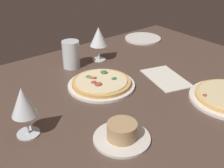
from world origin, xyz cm
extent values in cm
cube|color=brown|center=(0.00, 0.00, 2.00)|extent=(150.00, 110.00, 4.00)
cylinder|color=silver|center=(1.72, -11.05, 4.50)|extent=(26.09, 26.09, 1.00)
cylinder|color=tan|center=(1.72, -11.05, 5.60)|extent=(22.94, 22.94, 1.20)
cylinder|color=beige|center=(1.72, -11.05, 6.40)|extent=(19.99, 19.99, 0.40)
ellipsoid|color=#AD4733|center=(4.91, -8.75, 6.99)|extent=(3.10, 2.44, 0.79)
ellipsoid|color=#387033|center=(-2.97, -15.60, 6.92)|extent=(2.97, 2.76, 0.63)
ellipsoid|color=#387033|center=(-2.75, -8.82, 6.90)|extent=(2.24, 1.59, 0.61)
ellipsoid|color=brown|center=(-3.06, -16.21, 6.94)|extent=(2.72, 1.95, 0.69)
ellipsoid|color=#AD4733|center=(5.17, -11.38, 6.85)|extent=(2.29, 1.70, 0.50)
ellipsoid|color=#AD4733|center=(2.93, -13.99, 6.85)|extent=(2.06, 1.46, 0.49)
ellipsoid|color=#937556|center=(3.83, -15.27, 6.83)|extent=(2.24, 2.06, 0.46)
ellipsoid|color=#387033|center=(4.03, -16.54, 6.80)|extent=(2.09, 1.76, 0.41)
ellipsoid|color=#AD4733|center=(-19.67, 20.74, 6.81)|extent=(1.75, 1.50, 0.43)
cylinder|color=silver|center=(16.28, 18.48, 4.40)|extent=(16.70, 16.70, 0.80)
cylinder|color=tan|center=(16.28, 18.48, 7.20)|extent=(8.77, 8.77, 4.80)
cylinder|color=silver|center=(36.42, -0.72, 4.20)|extent=(6.84, 6.84, 0.40)
cylinder|color=silver|center=(36.42, -0.72, 7.67)|extent=(0.80, 0.80, 6.54)
cone|color=silver|center=(36.42, -0.72, 15.31)|extent=(7.57, 7.57, 8.73)
cone|color=maroon|center=(36.42, -0.72, 12.33)|extent=(2.17, 2.17, 2.78)
cylinder|color=silver|center=(-12.87, -32.56, 4.20)|extent=(6.32, 6.32, 0.40)
cylinder|color=silver|center=(-12.87, -32.56, 7.76)|extent=(0.80, 0.80, 6.71)
cone|color=silver|center=(-12.87, -32.56, 15.43)|extent=(8.09, 8.09, 8.63)
cone|color=#5B0F19|center=(-12.87, -32.56, 13.17)|extent=(3.47, 3.47, 4.11)
cylinder|color=silver|center=(1.28, -33.70, 9.98)|extent=(7.55, 7.55, 11.96)
cylinder|color=silver|center=(1.28, -33.70, 7.08)|extent=(6.95, 6.95, 6.16)
cylinder|color=silver|center=(-49.25, -40.85, 4.45)|extent=(19.90, 19.90, 0.90)
cube|color=silver|center=(-22.93, -0.03, 4.15)|extent=(18.28, 23.94, 0.30)
camera|label=1|loc=(59.02, 67.76, 57.18)|focal=45.69mm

